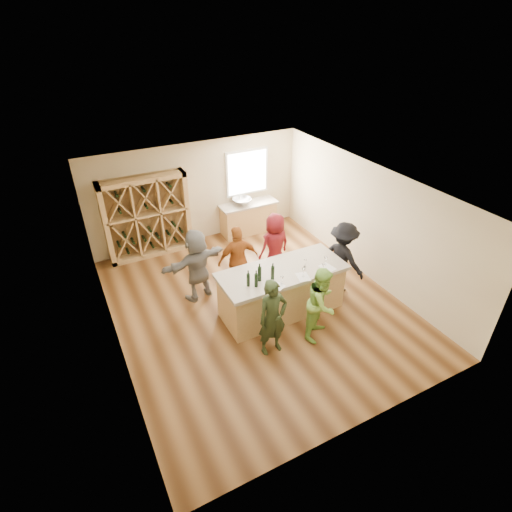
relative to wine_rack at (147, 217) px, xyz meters
name	(u,v)px	position (x,y,z in m)	size (l,w,h in m)	color
floor	(256,306)	(1.50, -3.27, -1.15)	(6.00, 7.00, 0.10)	brown
ceiling	(256,186)	(1.50, -3.27, 1.75)	(6.00, 7.00, 0.10)	white
wall_back	(197,192)	(1.50, 0.28, 0.30)	(6.00, 0.10, 2.80)	beige
wall_front	(371,367)	(1.50, -6.82, 0.30)	(6.00, 0.10, 2.80)	beige
wall_left	(105,292)	(-1.55, -3.27, 0.30)	(0.10, 7.00, 2.80)	beige
wall_right	(370,221)	(4.55, -3.27, 0.30)	(0.10, 7.00, 2.80)	beige
window_frame	(247,172)	(3.00, 0.20, 0.65)	(1.30, 0.06, 1.30)	white
window_pane	(247,173)	(3.00, 0.17, 0.65)	(1.18, 0.01, 1.18)	white
wine_rack	(147,217)	(0.00, 0.00, 0.00)	(2.20, 0.45, 2.20)	tan
back_counter_base	(248,218)	(2.90, -0.07, -0.67)	(1.60, 0.58, 0.86)	tan
back_counter_top	(248,204)	(2.90, -0.07, -0.21)	(1.70, 0.62, 0.06)	#B1A491
sink	(242,202)	(2.70, -0.07, -0.09)	(0.54, 0.54, 0.19)	silver
faucet	(239,197)	(2.70, 0.11, -0.03)	(0.02, 0.02, 0.30)	silver
tasting_counter_base	(282,292)	(1.89, -3.71, -0.60)	(2.60, 1.00, 1.00)	tan
tasting_counter_top	(283,271)	(1.89, -3.71, -0.06)	(2.72, 1.12, 0.08)	#B1A491
wine_bottle_a	(248,280)	(1.01, -3.88, 0.12)	(0.07, 0.07, 0.28)	black
wine_bottle_b	(256,280)	(1.14, -3.97, 0.13)	(0.07, 0.07, 0.29)	black
wine_bottle_c	(260,274)	(1.29, -3.83, 0.14)	(0.08, 0.08, 0.32)	black
wine_bottle_d	(273,273)	(1.54, -3.90, 0.13)	(0.07, 0.07, 0.30)	black
wine_glass_a	(282,281)	(1.61, -4.15, 0.07)	(0.07, 0.07, 0.18)	white
wine_glass_b	(303,273)	(2.14, -4.11, 0.08)	(0.07, 0.07, 0.20)	white
wine_glass_c	(323,268)	(2.60, -4.15, 0.07)	(0.07, 0.07, 0.18)	white
wine_glass_d	(305,263)	(2.37, -3.83, 0.07)	(0.06, 0.06, 0.17)	white
wine_glass_e	(325,261)	(2.80, -3.95, 0.07)	(0.07, 0.07, 0.19)	white
tasting_menu_a	(277,285)	(1.51, -4.13, -0.02)	(0.22, 0.30, 0.00)	white
tasting_menu_b	(303,277)	(2.13, -4.12, -0.02)	(0.24, 0.33, 0.00)	white
tasting_menu_c	(327,268)	(2.77, -4.07, -0.02)	(0.24, 0.32, 0.00)	white
person_near_left	(273,318)	(1.12, -4.67, -0.29)	(0.59, 0.43, 1.62)	#263319
person_near_right	(322,303)	(2.21, -4.71, -0.31)	(0.77, 0.42, 1.59)	#8CC64C
person_server	(342,258)	(3.51, -3.66, -0.22)	(1.13, 0.53, 1.75)	black
person_far_mid	(238,259)	(1.41, -2.56, -0.27)	(0.97, 0.50, 1.66)	#994C19
person_far_right	(275,246)	(2.46, -2.41, -0.27)	(0.81, 0.53, 1.66)	#590F14
person_far_left	(197,265)	(0.48, -2.38, -0.24)	(1.59, 0.57, 1.72)	slate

